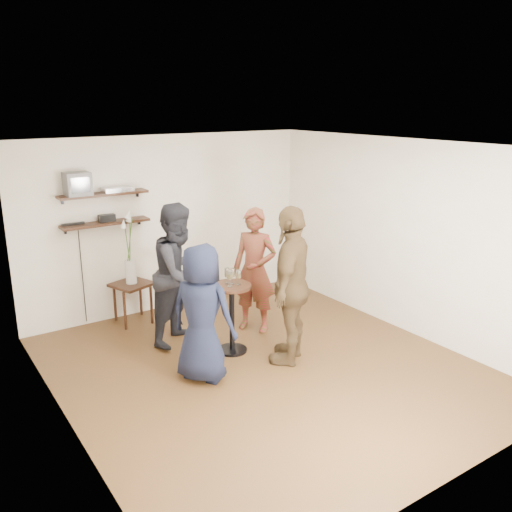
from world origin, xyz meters
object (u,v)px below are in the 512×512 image
(side_table, at_px, (132,289))
(radio, at_px, (107,218))
(person_navy, at_px, (202,313))
(person_brown, at_px, (291,285))
(person_dark, at_px, (180,274))
(crt_monitor, at_px, (77,184))
(dvd_deck, at_px, (117,189))
(drinks_table, at_px, (232,309))
(person_plaid, at_px, (255,270))

(side_table, bearing_deg, radio, 142.03)
(person_navy, height_order, person_brown, person_brown)
(radio, height_order, person_dark, person_dark)
(crt_monitor, height_order, person_brown, crt_monitor)
(dvd_deck, bearing_deg, crt_monitor, 180.00)
(crt_monitor, relative_size, side_table, 0.51)
(drinks_table, distance_m, person_navy, 0.79)
(crt_monitor, distance_m, radio, 0.62)
(side_table, distance_m, drinks_table, 1.73)
(crt_monitor, distance_m, person_plaid, 2.59)
(drinks_table, height_order, person_dark, person_dark)
(radio, xyz_separation_m, person_navy, (0.27, -2.18, -0.73))
(drinks_table, xyz_separation_m, person_dark, (-0.37, 0.65, 0.35))
(dvd_deck, bearing_deg, side_table, -74.49)
(crt_monitor, distance_m, person_dark, 1.80)
(dvd_deck, bearing_deg, drinks_table, -67.70)
(drinks_table, bearing_deg, person_dark, 119.75)
(drinks_table, xyz_separation_m, person_brown, (0.47, -0.59, 0.39))
(person_navy, xyz_separation_m, person_brown, (1.11, -0.18, 0.17))
(radio, relative_size, person_navy, 0.14)
(dvd_deck, xyz_separation_m, person_brown, (1.20, -2.36, -0.94))
(person_plaid, height_order, person_brown, person_brown)
(crt_monitor, bearing_deg, person_plaid, -35.57)
(person_dark, bearing_deg, dvd_deck, 77.75)
(radio, xyz_separation_m, person_plaid, (1.53, -1.35, -0.67))
(crt_monitor, relative_size, person_brown, 0.17)
(crt_monitor, distance_m, side_table, 1.64)
(person_plaid, height_order, person_navy, person_plaid)
(person_dark, bearing_deg, crt_monitor, 98.72)
(person_dark, height_order, person_navy, person_dark)
(drinks_table, bearing_deg, side_table, 113.01)
(person_navy, bearing_deg, crt_monitor, -16.73)
(crt_monitor, distance_m, dvd_deck, 0.55)
(dvd_deck, xyz_separation_m, radio, (-0.18, 0.00, -0.38))
(person_brown, bearing_deg, crt_monitor, -92.47)
(drinks_table, height_order, person_plaid, person_plaid)
(person_dark, bearing_deg, person_brown, -85.48)
(crt_monitor, xyz_separation_m, dvd_deck, (0.53, 0.00, -0.12))
(drinks_table, height_order, person_navy, person_navy)
(crt_monitor, relative_size, radio, 1.45)
(radio, bearing_deg, person_brown, -59.77)
(crt_monitor, bearing_deg, side_table, -16.72)
(crt_monitor, distance_m, person_navy, 2.58)
(crt_monitor, relative_size, drinks_table, 0.36)
(side_table, bearing_deg, person_brown, -62.22)
(person_brown, bearing_deg, person_navy, -48.01)
(person_dark, bearing_deg, side_table, 78.12)
(person_dark, bearing_deg, person_navy, -133.49)
(person_navy, bearing_deg, dvd_deck, -30.35)
(person_brown, bearing_deg, person_plaid, -137.42)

